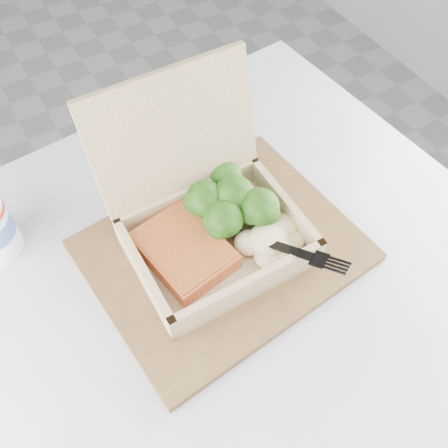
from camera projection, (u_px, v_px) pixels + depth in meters
cafe_table at (237, 336)px, 0.79m from camera, size 0.80×0.80×0.71m
serving_tray at (223, 251)px, 0.66m from camera, size 0.36×0.30×0.01m
takeout_container at (204, 208)px, 0.63m from camera, size 0.22×0.22×0.20m
salmon_fillet at (184, 250)px, 0.63m from camera, size 0.11×0.13×0.02m
broccoli_pile at (234, 201)px, 0.66m from camera, size 0.13×0.13×0.05m
mashed_potatoes at (268, 240)px, 0.63m from camera, size 0.08×0.07×0.03m
plastic_fork at (258, 237)px, 0.62m from camera, size 0.09×0.15×0.03m
receipt at (159, 167)px, 0.76m from camera, size 0.12×0.17×0.00m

